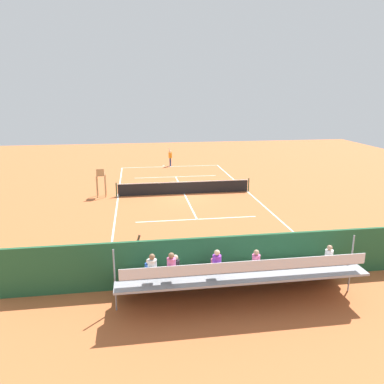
# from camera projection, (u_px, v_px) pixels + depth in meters

# --- Properties ---
(ground_plane) EXTENTS (60.00, 60.00, 0.00)m
(ground_plane) POSITION_uv_depth(u_px,v_px,m) (184.00, 194.00, 29.19)
(ground_plane) COLOR #BC6033
(court_line_markings) EXTENTS (10.10, 22.20, 0.01)m
(court_line_markings) POSITION_uv_depth(u_px,v_px,m) (184.00, 194.00, 29.22)
(court_line_markings) COLOR white
(court_line_markings) RESTS_ON ground
(tennis_net) EXTENTS (10.30, 0.10, 1.07)m
(tennis_net) POSITION_uv_depth(u_px,v_px,m) (184.00, 187.00, 29.06)
(tennis_net) COLOR black
(tennis_net) RESTS_ON ground
(backdrop_wall) EXTENTS (18.00, 0.16, 2.00)m
(backdrop_wall) POSITION_uv_depth(u_px,v_px,m) (228.00, 259.00, 15.55)
(backdrop_wall) COLOR #235633
(backdrop_wall) RESTS_ON ground
(bleacher_stand) EXTENTS (9.06, 2.40, 2.48)m
(bleacher_stand) POSITION_uv_depth(u_px,v_px,m) (233.00, 276.00, 14.23)
(bleacher_stand) COLOR gray
(bleacher_stand) RESTS_ON ground
(umpire_chair) EXTENTS (0.67, 0.67, 2.14)m
(umpire_chair) POSITION_uv_depth(u_px,v_px,m) (101.00, 180.00, 28.08)
(umpire_chair) COLOR #A88456
(umpire_chair) RESTS_ON ground
(courtside_bench) EXTENTS (1.80, 0.40, 0.93)m
(courtside_bench) POSITION_uv_depth(u_px,v_px,m) (293.00, 257.00, 16.82)
(courtside_bench) COLOR #234C2D
(courtside_bench) RESTS_ON ground
(equipment_bag) EXTENTS (0.90, 0.36, 0.36)m
(equipment_bag) POSITION_uv_depth(u_px,v_px,m) (258.00, 268.00, 16.55)
(equipment_bag) COLOR black
(equipment_bag) RESTS_ON ground
(tennis_player) EXTENTS (0.44, 0.56, 1.93)m
(tennis_player) POSITION_uv_depth(u_px,v_px,m) (170.00, 156.00, 39.71)
(tennis_player) COLOR navy
(tennis_player) RESTS_ON ground
(tennis_racket) EXTENTS (0.41, 0.58, 0.03)m
(tennis_racket) POSITION_uv_depth(u_px,v_px,m) (163.00, 166.00, 40.15)
(tennis_racket) COLOR black
(tennis_racket) RESTS_ON ground
(tennis_ball_near) EXTENTS (0.07, 0.07, 0.07)m
(tennis_ball_near) POSITION_uv_depth(u_px,v_px,m) (160.00, 174.00, 36.01)
(tennis_ball_near) COLOR #CCDB33
(tennis_ball_near) RESTS_ON ground
(line_judge) EXTENTS (0.39, 0.54, 1.93)m
(line_judge) POSITION_uv_depth(u_px,v_px,m) (138.00, 257.00, 15.68)
(line_judge) COLOR #232328
(line_judge) RESTS_ON ground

